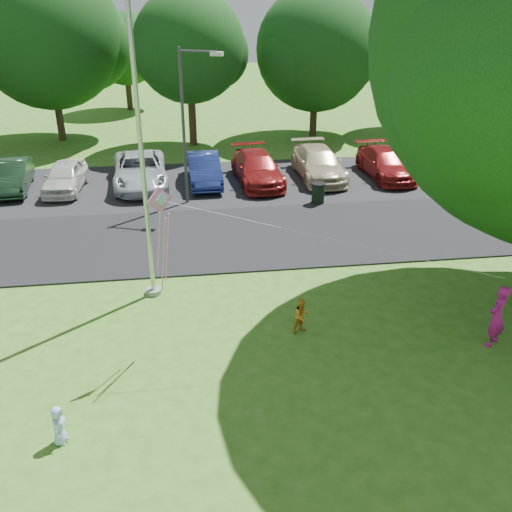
{
  "coord_description": "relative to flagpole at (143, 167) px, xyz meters",
  "views": [
    {
      "loc": [
        -2.4,
        -11.06,
        8.99
      ],
      "look_at": [
        -0.36,
        4.0,
        1.6
      ],
      "focal_mm": 40.0,
      "sensor_mm": 36.0,
      "label": 1
    }
  ],
  "objects": [
    {
      "name": "tree_row",
      "position": [
        5.09,
        19.23,
        1.55
      ],
      "size": [
        64.35,
        11.94,
        10.88
      ],
      "color": "#332316",
      "rests_on": "ground"
    },
    {
      "name": "flagpole",
      "position": [
        0.0,
        0.0,
        0.0
      ],
      "size": [
        0.5,
        0.5,
        10.0
      ],
      "color": "#B7BABF",
      "rests_on": "ground"
    },
    {
      "name": "street_lamp",
      "position": [
        1.53,
        7.91,
        -0.2
      ],
      "size": [
        1.79,
        0.8,
        6.61
      ],
      "rotation": [
        0.0,
        0.0,
        -0.35
      ],
      "color": "#3F3F44",
      "rests_on": "ground"
    },
    {
      "name": "trash_can",
      "position": [
        7.01,
        7.14,
        -3.68
      ],
      "size": [
        0.6,
        0.6,
        0.96
      ],
      "rotation": [
        0.0,
        0.0,
        -0.23
      ],
      "color": "black",
      "rests_on": "ground"
    },
    {
      "name": "horizon_trees",
      "position": [
        7.56,
        28.88,
        0.14
      ],
      "size": [
        77.46,
        7.2,
        7.02
      ],
      "color": "#332316",
      "rests_on": "ground"
    },
    {
      "name": "kite",
      "position": [
        0.75,
        -3.16,
        -0.34
      ],
      "size": [
        8.99,
        1.23,
        2.92
      ],
      "rotation": [
        0.0,
        0.0,
        0.56
      ],
      "color": "pink",
      "rests_on": "ground"
    },
    {
      "name": "parked_cars",
      "position": [
        3.58,
        10.48,
        -3.4
      ],
      "size": [
        22.46,
        5.63,
        1.49
      ],
      "color": "black",
      "rests_on": "ground"
    },
    {
      "name": "woman",
      "position": [
        9.22,
        -4.07,
        -3.27
      ],
      "size": [
        0.78,
        0.74,
        1.8
      ],
      "primitive_type": "imported",
      "rotation": [
        0.0,
        0.0,
        3.8
      ],
      "color": "#C51A86",
      "rests_on": "ground"
    },
    {
      "name": "ground",
      "position": [
        3.5,
        -5.0,
        -4.17
      ],
      "size": [
        120.0,
        120.0,
        0.0
      ],
      "primitive_type": "plane",
      "color": "#376E1D",
      "rests_on": "ground"
    },
    {
      "name": "parking_strip",
      "position": [
        3.5,
        10.5,
        -4.14
      ],
      "size": [
        42.0,
        7.0,
        0.06
      ],
      "primitive_type": "cube",
      "color": "black",
      "rests_on": "ground"
    },
    {
      "name": "child_blue",
      "position": [
        -1.81,
        -6.27,
        -3.7
      ],
      "size": [
        0.39,
        0.51,
        0.93
      ],
      "primitive_type": "imported",
      "rotation": [
        0.0,
        0.0,
        1.35
      ],
      "color": "#A4BFFB",
      "rests_on": "ground"
    },
    {
      "name": "park_road",
      "position": [
        3.5,
        4.0,
        -4.14
      ],
      "size": [
        60.0,
        6.0,
        0.06
      ],
      "primitive_type": "cube",
      "color": "black",
      "rests_on": "ground"
    },
    {
      "name": "child_yellow",
      "position": [
        4.19,
        -2.78,
        -3.64
      ],
      "size": [
        0.63,
        0.57,
        1.04
      ],
      "primitive_type": "imported",
      "rotation": [
        0.0,
        0.0,
        0.44
      ],
      "color": "orange",
      "rests_on": "ground"
    }
  ]
}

